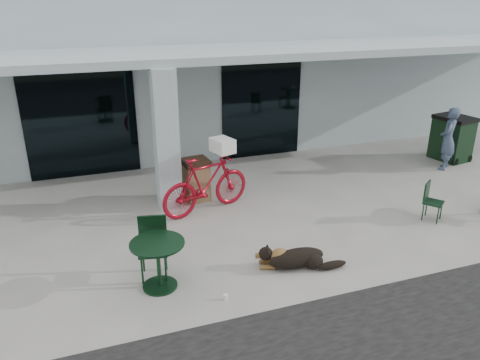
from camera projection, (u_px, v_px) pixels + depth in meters
name	position (u px, v px, depth m)	size (l,w,h in m)	color
ground	(269.00, 242.00, 9.20)	(80.00, 80.00, 0.00)	#AAA7A0
building	(174.00, 66.00, 15.80)	(22.00, 7.00, 4.50)	#AFC1C6
storefront_glass_left	(82.00, 126.00, 12.07)	(2.80, 0.06, 2.70)	black
storefront_glass_right	(261.00, 111.00, 13.61)	(2.40, 0.06, 2.70)	black
column	(166.00, 141.00, 10.17)	(0.50, 0.50, 3.12)	#AFC1C6
overhang	(214.00, 53.00, 11.15)	(22.00, 2.80, 0.18)	#AFC1C6
bicycle	(206.00, 184.00, 10.24)	(0.61, 2.17, 1.30)	maroon
laundry_basket	(222.00, 145.00, 10.19)	(0.52, 0.38, 0.31)	white
dog	(297.00, 257.00, 8.28)	(1.20, 0.40, 0.40)	black
cup_near_dog	(226.00, 297.00, 7.44)	(0.07, 0.07, 0.09)	white
cafe_table_near	(159.00, 265.00, 7.64)	(0.89, 0.89, 0.84)	#11321B
cafe_chair_near	(153.00, 250.00, 7.87)	(0.48, 0.53, 1.06)	#11321B
cafe_chair_far_a	(434.00, 202.00, 9.94)	(0.38, 0.41, 0.83)	#11321B
person	(448.00, 139.00, 12.69)	(0.63, 0.41, 1.73)	#3D4D66
trash_receptacle	(196.00, 180.00, 10.91)	(0.58, 0.58, 0.99)	olive
wheeled_bin	(452.00, 138.00, 13.52)	(0.79, 1.01, 1.29)	black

